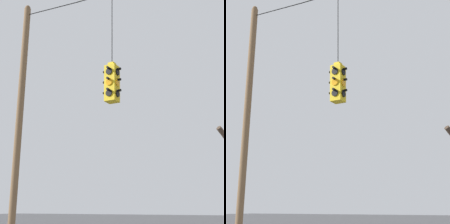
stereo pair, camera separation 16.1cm
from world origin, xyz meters
TOP-DOWN VIEW (x-y plane):
  - utility_pole_left at (-7.42, -0.36)m, footprint 0.23×0.23m
  - traffic_light_near_left_pole at (-3.92, -0.36)m, footprint 0.58×0.58m

SIDE VIEW (x-z plane):
  - utility_pole_left at x=-7.42m, z-range -0.01..9.14m
  - traffic_light_near_left_pole at x=-3.92m, z-range 3.72..7.32m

